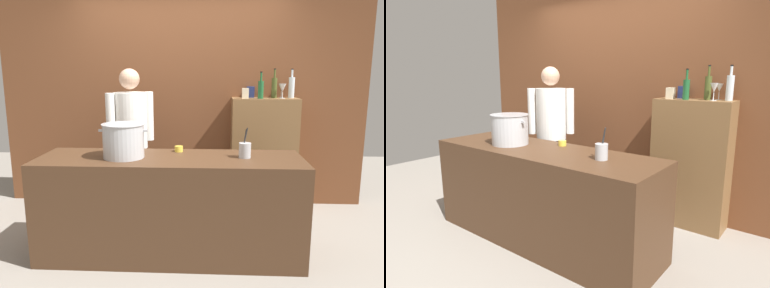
% 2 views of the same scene
% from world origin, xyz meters
% --- Properties ---
extents(ground_plane, '(8.00, 8.00, 0.00)m').
position_xyz_m(ground_plane, '(0.00, 0.00, 0.00)').
color(ground_plane, gray).
extents(brick_back_panel, '(4.40, 0.10, 3.00)m').
position_xyz_m(brick_back_panel, '(0.00, 1.40, 1.50)').
color(brick_back_panel, brown).
rests_on(brick_back_panel, ground_plane).
extents(prep_counter, '(2.30, 0.70, 0.90)m').
position_xyz_m(prep_counter, '(0.00, 0.00, 0.45)').
color(prep_counter, '#472D1C').
rests_on(prep_counter, ground_plane).
extents(bar_cabinet, '(0.76, 0.32, 1.33)m').
position_xyz_m(bar_cabinet, '(0.97, 1.19, 0.66)').
color(bar_cabinet, brown).
rests_on(bar_cabinet, ground_plane).
extents(chef, '(0.45, 0.42, 1.66)m').
position_xyz_m(chef, '(-0.49, 0.67, 0.96)').
color(chef, black).
rests_on(chef, ground_plane).
extents(stockpot_large, '(0.43, 0.37, 0.29)m').
position_xyz_m(stockpot_large, '(-0.40, -0.02, 1.05)').
color(stockpot_large, '#B7BABF').
rests_on(stockpot_large, prep_counter).
extents(utensil_crock, '(0.10, 0.10, 0.26)m').
position_xyz_m(utensil_crock, '(0.65, 0.02, 0.97)').
color(utensil_crock, '#B7BABF').
rests_on(utensil_crock, prep_counter).
extents(butter_jar, '(0.08, 0.08, 0.05)m').
position_xyz_m(butter_jar, '(0.06, 0.23, 0.93)').
color(butter_jar, yellow).
rests_on(butter_jar, prep_counter).
extents(wine_bottle_olive, '(0.06, 0.06, 0.33)m').
position_xyz_m(wine_bottle_olive, '(1.08, 1.24, 1.45)').
color(wine_bottle_olive, '#475123').
rests_on(wine_bottle_olive, bar_cabinet).
extents(wine_bottle_green, '(0.06, 0.06, 0.30)m').
position_xyz_m(wine_bottle_green, '(0.91, 1.11, 1.43)').
color(wine_bottle_green, '#1E592D').
rests_on(wine_bottle_green, bar_cabinet).
extents(wine_bottle_clear, '(0.07, 0.07, 0.33)m').
position_xyz_m(wine_bottle_clear, '(1.28, 1.24, 1.45)').
color(wine_bottle_clear, silver).
rests_on(wine_bottle_clear, bar_cabinet).
extents(wine_glass_wide, '(0.07, 0.07, 0.16)m').
position_xyz_m(wine_glass_wide, '(1.17, 1.29, 1.44)').
color(wine_glass_wide, silver).
rests_on(wine_glass_wide, bar_cabinet).
extents(wine_glass_tall, '(0.07, 0.07, 0.17)m').
position_xyz_m(wine_glass_tall, '(1.16, 1.15, 1.44)').
color(wine_glass_tall, silver).
rests_on(wine_glass_tall, bar_cabinet).
extents(spice_tin_navy, '(0.08, 0.08, 0.13)m').
position_xyz_m(spice_tin_navy, '(0.81, 1.30, 1.39)').
color(spice_tin_navy, navy).
rests_on(spice_tin_navy, bar_cabinet).
extents(spice_tin_cream, '(0.07, 0.07, 0.11)m').
position_xyz_m(spice_tin_cream, '(0.74, 1.14, 1.38)').
color(spice_tin_cream, beige).
rests_on(spice_tin_cream, bar_cabinet).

